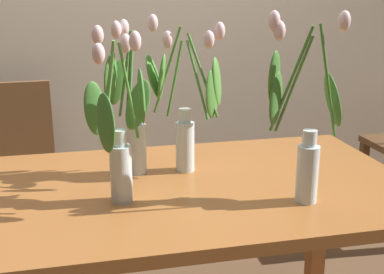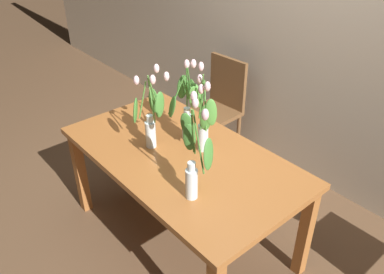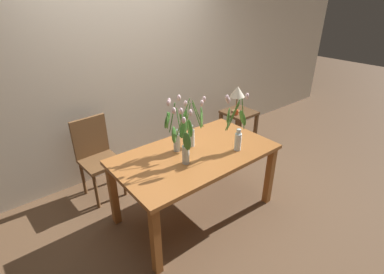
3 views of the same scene
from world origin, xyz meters
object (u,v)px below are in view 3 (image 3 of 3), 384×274
Objects in this scene: tulip_vase_3 at (175,133)px; side_table at (239,119)px; tulip_vase_0 at (236,130)px; pillar_candle at (236,112)px; tulip_vase_1 at (185,144)px; dining_table at (195,160)px; tulip_vase_2 at (192,126)px; dining_chair at (96,153)px; table_lamp at (237,92)px.

side_table is at bearing 21.31° from tulip_vase_3.
pillar_candle is (1.04, 0.93, -0.37)m from tulip_vase_0.
tulip_vase_1 is at bearing -152.87° from side_table.
dining_table is 0.36m from tulip_vase_3.
tulip_vase_3 is at bearing 74.73° from tulip_vase_1.
dining_table is 21.33× the size of pillar_candle.
tulip_vase_3 is (-0.14, 0.15, 0.30)m from dining_table.
pillar_candle is at bearing 24.40° from tulip_vase_2.
dining_table is at bearing -113.92° from tulip_vase_2.
tulip_vase_3 is at bearing 144.39° from tulip_vase_0.
tulip_vase_0 is 1.60m from dining_chair.
tulip_vase_0 is 1.44m from pillar_candle.
tulip_vase_1 is at bearing 168.45° from tulip_vase_0.
tulip_vase_2 reaches higher than dining_chair.
tulip_vase_3 reaches higher than table_lamp.
pillar_candle reaches higher than side_table.
dining_table is 1.69m from table_lamp.
tulip_vase_1 is 0.96× the size of tulip_vase_2.
tulip_vase_3 reaches higher than dining_table.
tulip_vase_1 is 0.34m from tulip_vase_2.
tulip_vase_3 is 0.58× the size of dining_chair.
tulip_vase_0 is 7.68× the size of pillar_candle.
table_lamp is (1.60, 0.66, -0.09)m from tulip_vase_3.
tulip_vase_3 is at bearing 132.80° from dining_table.
side_table is at bearing 24.95° from pillar_candle.
tulip_vase_3 is 1.84m from side_table.
tulip_vase_2 reaches higher than dining_table.
dining_table is at bearing -152.23° from pillar_candle.
pillar_candle is (2.03, -0.25, 0.06)m from dining_chair.
tulip_vase_2 is at bearing -155.56° from side_table.
tulip_vase_0 reaches higher than pillar_candle.
tulip_vase_0 is at bearing -138.10° from pillar_candle.
dining_table is at bearing 150.09° from tulip_vase_0.
table_lamp is at bearing 157.71° from side_table.
pillar_candle is at bearing -155.05° from side_table.
pillar_candle is (-0.13, -0.06, 0.16)m from side_table.
table_lamp reaches higher than dining_chair.
side_table is (1.46, 0.66, -0.54)m from tulip_vase_2.
dining_chair is 2.14m from table_lamp.
side_table is (1.71, 0.88, -0.51)m from tulip_vase_1.
tulip_vase_2 is 0.60× the size of dining_chair.
tulip_vase_0 is 1.08× the size of tulip_vase_1.
tulip_vase_3 is at bearing -157.49° from table_lamp.
dining_chair is at bearing 129.58° from tulip_vase_2.
tulip_vase_2 is at bearing -5.78° from tulip_vase_3.
tulip_vase_2 is 1.01× the size of side_table.
dining_chair is (-0.70, 0.85, -0.45)m from tulip_vase_2.
tulip_vase_2 is 1.39× the size of table_lamp.
dining_table is 4.02× the size of table_lamp.
tulip_vase_2 is at bearing 131.79° from tulip_vase_0.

